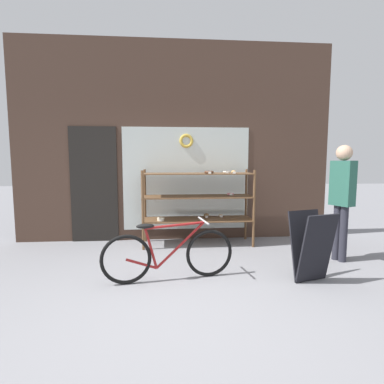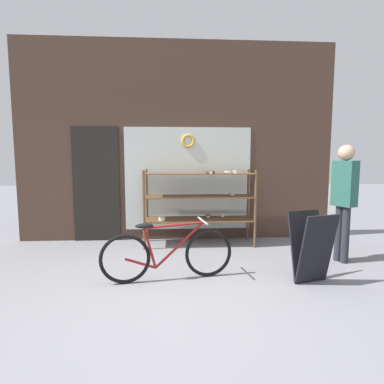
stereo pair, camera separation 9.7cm
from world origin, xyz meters
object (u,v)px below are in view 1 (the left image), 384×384
sandwich_board (312,247)px  bicycle (168,254)px  display_case (198,198)px  pedestrian (342,193)px

sandwich_board → bicycle: bearing=158.8°
display_case → sandwich_board: (1.22, -1.75, -0.40)m
bicycle → sandwich_board: sandwich_board is taller
pedestrian → sandwich_board: bearing=-72.1°
display_case → pedestrian: (2.01, -1.05, 0.18)m
display_case → bicycle: bearing=-108.8°
bicycle → pedestrian: 2.69m
bicycle → pedestrian: bearing=2.7°
bicycle → sandwich_board: 1.77m
sandwich_board → pedestrian: 1.21m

